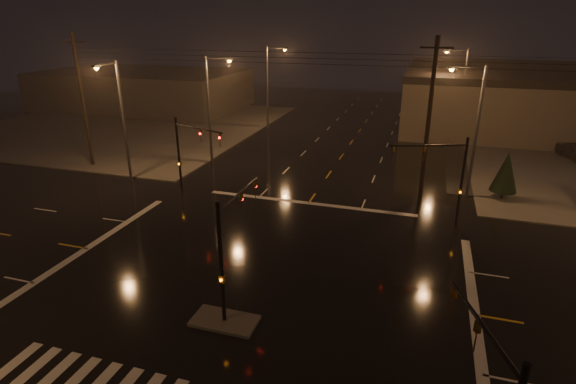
# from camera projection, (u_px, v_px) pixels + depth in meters

# --- Properties ---
(ground) EXTENTS (140.00, 140.00, 0.00)m
(ground) POSITION_uv_depth(u_px,v_px,m) (256.00, 278.00, 24.13)
(ground) COLOR black
(ground) RESTS_ON ground
(sidewalk_nw) EXTENTS (36.00, 36.00, 0.12)m
(sidewalk_nw) POSITION_uv_depth(u_px,v_px,m) (126.00, 124.00, 59.18)
(sidewalk_nw) COLOR #494641
(sidewalk_nw) RESTS_ON ground
(median_island) EXTENTS (3.00, 1.60, 0.15)m
(median_island) POSITION_uv_depth(u_px,v_px,m) (225.00, 321.00, 20.54)
(median_island) COLOR #494641
(median_island) RESTS_ON ground
(stop_bar_far) EXTENTS (16.00, 0.50, 0.01)m
(stop_bar_far) POSITION_uv_depth(u_px,v_px,m) (309.00, 203.00, 33.93)
(stop_bar_far) COLOR beige
(stop_bar_far) RESTS_ON ground
(commercial_block) EXTENTS (30.00, 18.00, 5.60)m
(commercial_block) POSITION_uv_depth(u_px,v_px,m) (144.00, 89.00, 70.28)
(commercial_block) COLOR #433F3B
(commercial_block) RESTS_ON ground
(signal_mast_median) EXTENTS (0.25, 4.59, 6.00)m
(signal_mast_median) POSITION_uv_depth(u_px,v_px,m) (229.00, 240.00, 20.05)
(signal_mast_median) COLOR black
(signal_mast_median) RESTS_ON ground
(signal_mast_ne) EXTENTS (4.84, 1.86, 6.00)m
(signal_mast_ne) POSITION_uv_depth(u_px,v_px,m) (447.00, 171.00, 29.17)
(signal_mast_ne) COLOR black
(signal_mast_ne) RESTS_ON ground
(signal_mast_nw) EXTENTS (4.84, 1.86, 6.00)m
(signal_mast_nw) POSITION_uv_depth(u_px,v_px,m) (187.00, 148.00, 34.44)
(signal_mast_nw) COLOR black
(signal_mast_nw) RESTS_ON ground
(streetlight_1) EXTENTS (2.77, 0.32, 10.00)m
(streetlight_1) POSITION_uv_depth(u_px,v_px,m) (211.00, 103.00, 41.20)
(streetlight_1) COLOR #38383A
(streetlight_1) RESTS_ON ground
(streetlight_2) EXTENTS (2.77, 0.32, 10.00)m
(streetlight_2) POSITION_uv_depth(u_px,v_px,m) (270.00, 82.00, 55.46)
(streetlight_2) COLOR #38383A
(streetlight_2) RESTS_ON ground
(streetlight_3) EXTENTS (2.77, 0.32, 10.00)m
(streetlight_3) POSITION_uv_depth(u_px,v_px,m) (473.00, 123.00, 33.20)
(streetlight_3) COLOR #38383A
(streetlight_3) RESTS_ON ground
(streetlight_4) EXTENTS (2.77, 0.32, 10.00)m
(streetlight_4) POSITION_uv_depth(u_px,v_px,m) (461.00, 87.00, 51.03)
(streetlight_4) COLOR #38383A
(streetlight_4) RESTS_ON ground
(streetlight_5) EXTENTS (0.32, 2.77, 10.00)m
(streetlight_5) POSITION_uv_depth(u_px,v_px,m) (120.00, 114.00, 36.46)
(streetlight_5) COLOR #38383A
(streetlight_5) RESTS_ON ground
(utility_pole_0) EXTENTS (2.20, 0.32, 12.00)m
(utility_pole_0) POSITION_uv_depth(u_px,v_px,m) (83.00, 101.00, 40.52)
(utility_pole_0) COLOR black
(utility_pole_0) RESTS_ON ground
(utility_pole_1) EXTENTS (2.20, 0.32, 12.00)m
(utility_pole_1) POSITION_uv_depth(u_px,v_px,m) (428.00, 122.00, 32.19)
(utility_pole_1) COLOR black
(utility_pole_1) RESTS_ON ground
(conifer_0) EXTENTS (1.98, 1.98, 3.80)m
(conifer_0) POSITION_uv_depth(u_px,v_px,m) (506.00, 172.00, 33.88)
(conifer_0) COLOR black
(conifer_0) RESTS_ON ground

